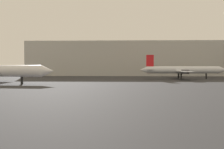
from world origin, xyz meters
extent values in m
cone|color=white|center=(-14.55, 56.38, 3.30)|extent=(3.37, 3.10, 2.86)
cube|color=black|center=(-21.17, 56.91, 0.93)|extent=(0.50, 0.50, 1.87)
cylinder|color=silver|center=(23.43, 80.85, 3.02)|extent=(23.63, 4.07, 2.34)
cone|color=silver|center=(36.45, 81.81, 3.02)|extent=(2.74, 2.52, 2.34)
cone|color=silver|center=(10.42, 79.89, 3.02)|extent=(2.74, 2.52, 2.34)
cube|color=silver|center=(22.26, 80.76, 2.67)|extent=(4.55, 18.75, 0.18)
cube|color=silver|center=(12.08, 80.01, 3.25)|extent=(2.29, 6.50, 0.12)
cube|color=red|center=(12.46, 80.04, 6.04)|extent=(2.44, 0.41, 3.71)
cylinder|color=#4C4C54|center=(22.71, 84.33, 2.55)|extent=(2.37, 1.53, 1.37)
cylinder|color=#4C4C54|center=(23.23, 77.30, 2.55)|extent=(2.37, 1.53, 1.37)
cube|color=black|center=(30.94, 81.41, 0.92)|extent=(0.41, 0.41, 1.85)
cube|color=black|center=(22.15, 82.28, 0.92)|extent=(0.41, 0.41, 1.85)
cube|color=black|center=(22.37, 79.25, 0.92)|extent=(0.41, 0.41, 1.85)
cube|color=#B7B7B2|center=(10.78, 113.21, 7.12)|extent=(94.06, 25.77, 14.25)
camera|label=1|loc=(3.87, -10.15, 5.24)|focal=44.41mm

